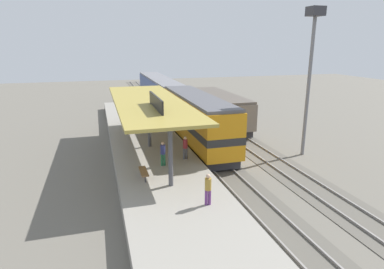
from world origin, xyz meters
TOP-DOWN VIEW (x-y plane):
  - ground_plane at (2.00, 0.00)m, footprint 120.00×120.00m
  - track_near at (0.00, 0.00)m, footprint 3.20×110.00m
  - track_far at (4.60, 0.00)m, footprint 3.20×110.00m
  - platform at (-4.60, 0.00)m, footprint 6.00×44.00m
  - station_canopy at (-4.60, -0.09)m, footprint 5.20×18.00m
  - platform_bench at (-6.00, -6.48)m, footprint 0.44×1.70m
  - locomotive at (0.00, 1.87)m, footprint 2.93×14.43m
  - passenger_carriage_single at (0.00, 19.87)m, footprint 2.90×20.00m
  - freight_car at (4.60, 7.88)m, footprint 2.80×12.00m
  - light_mast at (7.80, -3.00)m, footprint 1.10×1.10m
  - person_waiting at (-2.60, -3.81)m, footprint 0.34×0.34m
  - person_walking at (-3.27, -10.88)m, footprint 0.34×0.34m
  - person_boarding at (-4.40, -4.64)m, footprint 0.34×0.34m

SIDE VIEW (x-z plane):
  - ground_plane at x=2.00m, z-range 0.00..0.00m
  - track_near at x=0.00m, z-range -0.05..0.11m
  - track_far at x=4.60m, z-range -0.05..0.11m
  - platform at x=-4.60m, z-range 0.00..0.90m
  - platform_bench at x=-6.00m, z-range 1.09..1.59m
  - person_waiting at x=-2.60m, z-range 1.00..2.71m
  - person_walking at x=-3.27m, z-range 1.00..2.71m
  - person_boarding at x=-4.40m, z-range 1.00..2.71m
  - freight_car at x=4.60m, z-range 0.20..3.74m
  - passenger_carriage_single at x=0.00m, z-range 0.19..4.43m
  - locomotive at x=0.00m, z-range 0.19..4.63m
  - station_canopy at x=-4.60m, z-range 2.18..6.88m
  - light_mast at x=7.80m, z-range 2.55..14.25m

